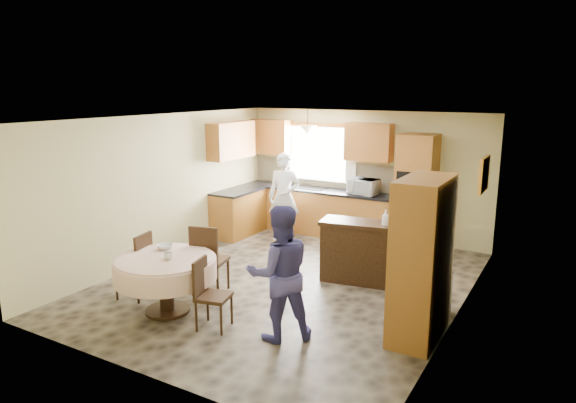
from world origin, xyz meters
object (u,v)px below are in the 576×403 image
(chair_left, at_px, (138,263))
(chair_right, at_px, (208,290))
(oven_tower, at_px, (416,192))
(chair_back, at_px, (207,256))
(person_dining, at_px, (280,273))
(cupboard, at_px, (422,260))
(dining_table, at_px, (166,270))
(person_sink, at_px, (284,197))
(sideboard, at_px, (362,254))

(chair_left, bearing_deg, chair_right, 69.64)
(oven_tower, bearing_deg, chair_back, -117.69)
(chair_left, bearing_deg, person_dining, 78.21)
(cupboard, bearing_deg, chair_back, -175.33)
(oven_tower, bearing_deg, dining_table, -114.68)
(chair_left, xyz_separation_m, person_sink, (0.33, 3.51, 0.33))
(sideboard, relative_size, person_sink, 0.73)
(chair_back, bearing_deg, dining_table, 68.09)
(chair_back, distance_m, chair_right, 1.06)
(chair_back, xyz_separation_m, person_sink, (-0.44, 2.92, 0.28))
(sideboard, bearing_deg, chair_right, -123.09)
(cupboard, bearing_deg, person_dining, -148.84)
(person_sink, bearing_deg, chair_right, -90.88)
(dining_table, bearing_deg, person_dining, 4.44)
(chair_right, height_order, person_sink, person_sink)
(oven_tower, bearing_deg, person_dining, -94.68)
(oven_tower, distance_m, dining_table, 4.87)
(cupboard, relative_size, chair_left, 2.04)
(sideboard, xyz_separation_m, chair_left, (-2.49, -2.16, 0.08))
(dining_table, height_order, chair_back, chair_back)
(dining_table, bearing_deg, oven_tower, 65.32)
(oven_tower, xyz_separation_m, chair_right, (-1.26, -4.48, -0.57))
(sideboard, relative_size, chair_left, 1.32)
(dining_table, xyz_separation_m, person_sink, (-0.34, 3.67, 0.26))
(dining_table, distance_m, person_dining, 1.69)
(sideboard, xyz_separation_m, person_dining, (-0.15, -2.19, 0.37))
(sideboard, height_order, chair_left, chair_left)
(chair_left, distance_m, chair_back, 0.97)
(cupboard, height_order, chair_right, cupboard)
(chair_right, bearing_deg, person_dining, -90.84)
(sideboard, height_order, chair_right, sideboard)
(cupboard, bearing_deg, sideboard, 133.67)
(sideboard, distance_m, cupboard, 1.91)
(chair_right, distance_m, person_dining, 0.99)
(dining_table, relative_size, chair_left, 1.41)
(cupboard, relative_size, person_dining, 1.19)
(oven_tower, xyz_separation_m, sideboard, (-0.20, -2.09, -0.61))
(chair_right, bearing_deg, oven_tower, -29.31)
(cupboard, height_order, person_dining, cupboard)
(person_sink, distance_m, person_dining, 4.07)
(person_dining, bearing_deg, person_sink, -103.09)
(dining_table, height_order, chair_left, chair_left)
(chair_back, xyz_separation_m, person_dining, (1.57, -0.61, 0.24))
(chair_right, bearing_deg, dining_table, 70.70)
(oven_tower, distance_m, sideboard, 2.18)
(oven_tower, distance_m, cupboard, 3.58)
(cupboard, height_order, chair_back, cupboard)
(chair_right, bearing_deg, chair_back, 25.30)
(dining_table, distance_m, chair_left, 0.69)
(oven_tower, height_order, chair_left, oven_tower)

